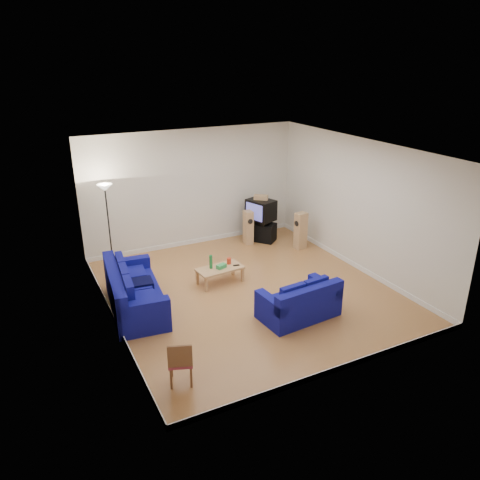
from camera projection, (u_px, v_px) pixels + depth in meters
name	position (u px, v px, depth m)	size (l,w,h in m)	color
room	(248.00, 227.00, 9.99)	(6.01, 6.51, 3.21)	#9B5F30
sofa_three_seat	(132.00, 294.00, 9.71)	(1.25, 2.43, 0.90)	navy
sofa_loveseat	(300.00, 304.00, 9.40)	(1.64, 1.01, 0.79)	navy
coffee_table	(220.00, 270.00, 10.82)	(1.11, 0.63, 0.39)	tan
bottle	(211.00, 262.00, 10.72)	(0.07, 0.07, 0.32)	#197233
tissue_box	(221.00, 266.00, 10.76)	(0.23, 0.12, 0.09)	green
red_canister	(229.00, 261.00, 10.98)	(0.10, 0.10, 0.14)	red
remote	(236.00, 265.00, 10.91)	(0.15, 0.05, 0.02)	black
tv_stand	(260.00, 232.00, 13.38)	(0.84, 0.47, 0.51)	black
av_receiver	(260.00, 221.00, 13.27)	(0.47, 0.38, 0.11)	black
television	(261.00, 210.00, 13.15)	(0.76, 0.88, 0.58)	black
centre_speaker	(261.00, 197.00, 13.04)	(0.39, 0.15, 0.13)	tan
speaker_left	(248.00, 227.00, 13.04)	(0.25, 0.31, 0.96)	tan
speaker_right	(301.00, 231.00, 12.71)	(0.34, 0.27, 1.02)	tan
floor_lamp	(106.00, 199.00, 11.13)	(0.36, 0.36, 2.13)	black
dining_chair	(180.00, 361.00, 7.41)	(0.50, 0.50, 0.81)	brown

